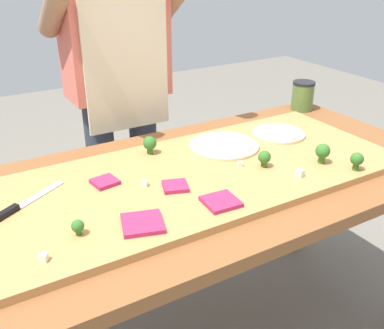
{
  "coord_description": "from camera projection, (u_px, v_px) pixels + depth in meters",
  "views": [
    {
      "loc": [
        -0.64,
        -1.07,
        1.44
      ],
      "look_at": [
        0.01,
        0.02,
        0.83
      ],
      "focal_mm": 41.65,
      "sensor_mm": 36.0,
      "label": 1
    }
  ],
  "objects": [
    {
      "name": "prep_table",
      "position": [
        194.0,
        205.0,
        1.45
      ],
      "size": [
        1.73,
        0.82,
        0.79
      ],
      "color": "brown",
      "rests_on": "ground"
    },
    {
      "name": "chefs_knife",
      "position": [
        15.0,
        209.0,
        1.18
      ],
      "size": [
        0.25,
        0.17,
        0.02
      ],
      "color": "#B7BABF",
      "rests_on": "cutting_board"
    },
    {
      "name": "broccoli_floret_center_left",
      "position": [
        264.0,
        158.0,
        1.41
      ],
      "size": [
        0.04,
        0.04,
        0.06
      ],
      "color": "#366618",
      "rests_on": "cutting_board"
    },
    {
      "name": "cheese_crumble_a",
      "position": [
        300.0,
        173.0,
        1.36
      ],
      "size": [
        0.03,
        0.03,
        0.02
      ],
      "primitive_type": "cube",
      "rotation": [
        0.0,
        0.0,
        0.3
      ],
      "color": "silver",
      "rests_on": "cutting_board"
    },
    {
      "name": "broccoli_floret_front_mid",
      "position": [
        357.0,
        160.0,
        1.39
      ],
      "size": [
        0.04,
        0.04,
        0.06
      ],
      "color": "#366618",
      "rests_on": "cutting_board"
    },
    {
      "name": "cook_center",
      "position": [
        118.0,
        72.0,
        1.79
      ],
      "size": [
        0.54,
        0.39,
        1.67
      ],
      "color": "#333847",
      "rests_on": "ground"
    },
    {
      "name": "pizza_slice_far_left",
      "position": [
        142.0,
        223.0,
        1.12
      ],
      "size": [
        0.13,
        0.13,
        0.01
      ],
      "primitive_type": "cube",
      "rotation": [
        0.0,
        0.0,
        -0.3
      ],
      "color": "#9E234C",
      "rests_on": "cutting_board"
    },
    {
      "name": "cheese_crumble_b",
      "position": [
        240.0,
        164.0,
        1.43
      ],
      "size": [
        0.02,
        0.02,
        0.02
      ],
      "primitive_type": "cube",
      "rotation": [
        0.0,
        0.0,
        1.27
      ],
      "color": "silver",
      "rests_on": "cutting_board"
    },
    {
      "name": "cheese_crumble_c",
      "position": [
        145.0,
        183.0,
        1.31
      ],
      "size": [
        0.02,
        0.02,
        0.02
      ],
      "primitive_type": "cube",
      "rotation": [
        0.0,
        0.0,
        0.92
      ],
      "color": "silver",
      "rests_on": "cutting_board"
    },
    {
      "name": "cheese_crumble_d",
      "position": [
        43.0,
        257.0,
        0.99
      ],
      "size": [
        0.03,
        0.03,
        0.02
      ],
      "primitive_type": "cube",
      "rotation": [
        0.0,
        0.0,
        0.97
      ],
      "color": "silver",
      "rests_on": "cutting_board"
    },
    {
      "name": "pizza_slice_near_right",
      "position": [
        221.0,
        202.0,
        1.22
      ],
      "size": [
        0.1,
        0.1,
        0.01
      ],
      "primitive_type": "cube",
      "rotation": [
        0.0,
        0.0,
        -0.06
      ],
      "color": "#9E234C",
      "rests_on": "cutting_board"
    },
    {
      "name": "broccoli_floret_back_left",
      "position": [
        323.0,
        152.0,
        1.43
      ],
      "size": [
        0.05,
        0.05,
        0.07
      ],
      "color": "#366618",
      "rests_on": "cutting_board"
    },
    {
      "name": "pizza_slice_center",
      "position": [
        105.0,
        182.0,
        1.32
      ],
      "size": [
        0.08,
        0.08,
        0.01
      ],
      "primitive_type": "cube",
      "rotation": [
        0.0,
        0.0,
        0.14
      ],
      "color": "#9E234C",
      "rests_on": "cutting_board"
    },
    {
      "name": "pizza_whole_cheese_artichoke",
      "position": [
        278.0,
        133.0,
        1.67
      ],
      "size": [
        0.2,
        0.2,
        0.02
      ],
      "color": "beige",
      "rests_on": "cutting_board"
    },
    {
      "name": "cutting_board",
      "position": [
        198.0,
        175.0,
        1.4
      ],
      "size": [
        1.33,
        0.56,
        0.02
      ],
      "primitive_type": "cube",
      "color": "#B27F47",
      "rests_on": "prep_table"
    },
    {
      "name": "broccoli_floret_center_right",
      "position": [
        150.0,
        144.0,
        1.5
      ],
      "size": [
        0.05,
        0.05,
        0.06
      ],
      "color": "#366618",
      "rests_on": "cutting_board"
    },
    {
      "name": "sauce_jar",
      "position": [
        303.0,
        96.0,
        1.98
      ],
      "size": [
        0.1,
        0.1,
        0.13
      ],
      "color": "#517033",
      "rests_on": "prep_table"
    },
    {
      "name": "pizza_whole_white_garlic",
      "position": [
        224.0,
        145.0,
        1.57
      ],
      "size": [
        0.25,
        0.25,
        0.02
      ],
      "color": "beige",
      "rests_on": "cutting_board"
    },
    {
      "name": "pizza_slice_near_left",
      "position": [
        175.0,
        186.0,
        1.3
      ],
      "size": [
        0.09,
        0.09,
        0.01
      ],
      "primitive_type": "cube",
      "rotation": [
        0.0,
        0.0,
        -0.34
      ],
      "color": "#9E234C",
      "rests_on": "cutting_board"
    },
    {
      "name": "broccoli_floret_back_right",
      "position": [
        78.0,
        226.0,
        1.08
      ],
      "size": [
        0.03,
        0.03,
        0.04
      ],
      "color": "#366618",
      "rests_on": "cutting_board"
    }
  ]
}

